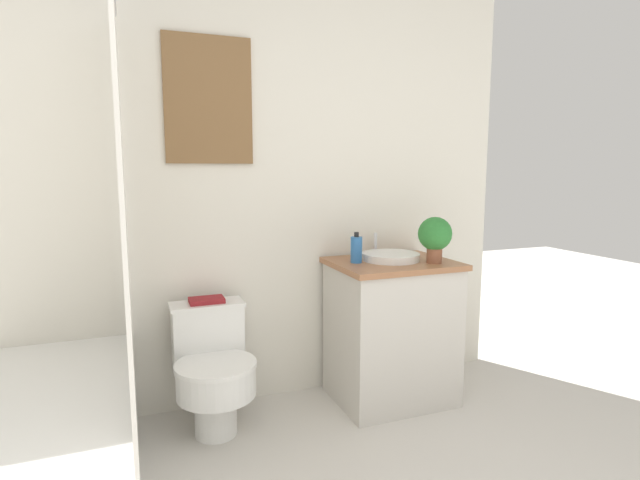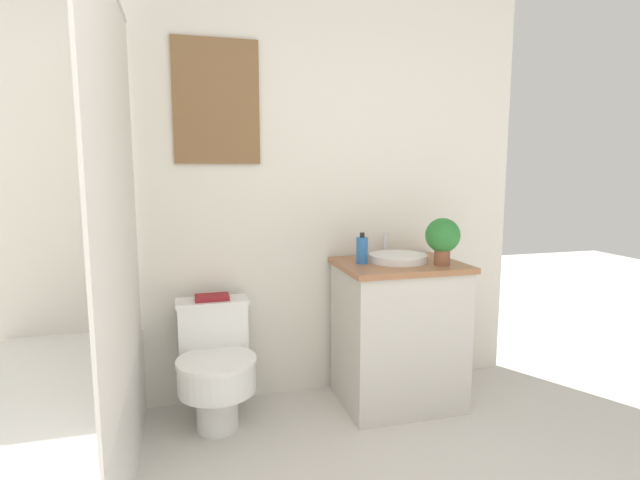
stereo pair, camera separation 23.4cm
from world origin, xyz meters
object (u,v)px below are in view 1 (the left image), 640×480
at_px(toilet, 213,367).
at_px(soap_bottle, 356,249).
at_px(potted_plant, 435,236).
at_px(book_on_tank, 207,300).
at_px(sink, 391,257).

distance_m(toilet, soap_bottle, 0.94).
distance_m(potted_plant, book_on_tank, 1.23).
relative_size(sink, soap_bottle, 2.14).
bearing_deg(potted_plant, soap_bottle, 157.92).
relative_size(sink, book_on_tank, 2.03).
height_order(toilet, sink, sink).
height_order(toilet, soap_bottle, soap_bottle).
height_order(toilet, potted_plant, potted_plant).
bearing_deg(book_on_tank, potted_plant, -13.34).
bearing_deg(sink, soap_bottle, 178.77).
bearing_deg(soap_bottle, sink, -1.23).
bearing_deg(potted_plant, toilet, 172.98).
bearing_deg(toilet, sink, 0.50).
bearing_deg(soap_bottle, toilet, -179.04).
bearing_deg(sink, book_on_tank, 172.81).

